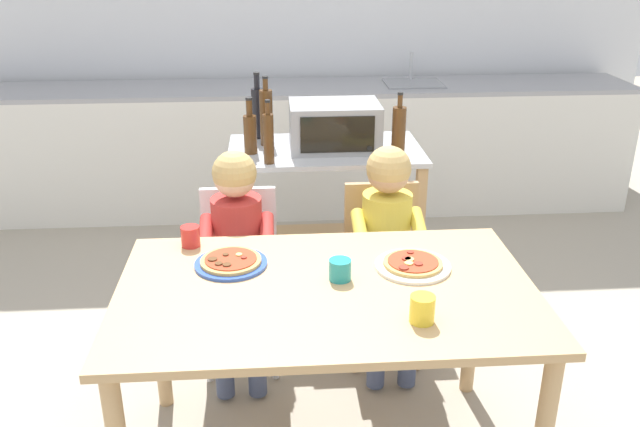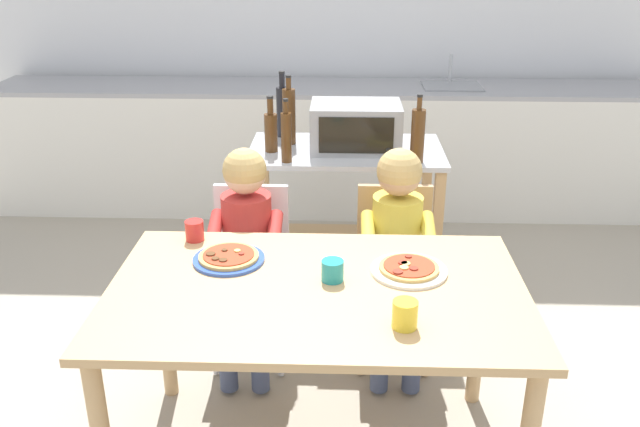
% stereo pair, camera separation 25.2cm
% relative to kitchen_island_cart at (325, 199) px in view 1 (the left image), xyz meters
% --- Properties ---
extents(ground_plane, '(11.89, 11.89, 0.00)m').
position_rel_kitchen_island_cart_xyz_m(ground_plane, '(-0.10, -0.11, -0.57)').
color(ground_plane, '#A89E8C').
extents(back_wall_tiled, '(5.28, 0.12, 2.70)m').
position_rel_kitchen_island_cart_xyz_m(back_wall_tiled, '(-0.10, 1.73, 0.78)').
color(back_wall_tiled, silver).
rests_on(back_wall_tiled, ground).
extents(kitchen_counter, '(4.75, 0.60, 1.10)m').
position_rel_kitchen_island_cart_xyz_m(kitchen_counter, '(-0.10, 1.32, -0.12)').
color(kitchen_counter, silver).
rests_on(kitchen_counter, ground).
extents(kitchen_island_cart, '(1.00, 0.58, 0.85)m').
position_rel_kitchen_island_cart_xyz_m(kitchen_island_cart, '(0.00, 0.00, 0.00)').
color(kitchen_island_cart, '#B7BABF').
rests_on(kitchen_island_cart, ground).
extents(toaster_oven, '(0.46, 0.33, 0.24)m').
position_rel_kitchen_island_cart_xyz_m(toaster_oven, '(0.05, -0.00, 0.40)').
color(toaster_oven, '#999BA0').
rests_on(toaster_oven, kitchen_island_cart).
extents(bottle_tall_green_wine, '(0.07, 0.07, 0.35)m').
position_rel_kitchen_island_cart_xyz_m(bottle_tall_green_wine, '(-0.34, 0.22, 0.43)').
color(bottle_tall_green_wine, black).
rests_on(bottle_tall_green_wine, kitchen_island_cart).
extents(bottle_slim_sauce, '(0.07, 0.07, 0.36)m').
position_rel_kitchen_island_cart_xyz_m(bottle_slim_sauce, '(-0.30, 0.08, 0.44)').
color(bottle_slim_sauce, '#4C2D14').
rests_on(bottle_slim_sauce, kitchen_island_cart).
extents(bottle_clear_vinegar, '(0.05, 0.05, 0.31)m').
position_rel_kitchen_island_cart_xyz_m(bottle_clear_vinegar, '(-0.29, -0.22, 0.41)').
color(bottle_clear_vinegar, '#4C2D14').
rests_on(bottle_clear_vinegar, kitchen_island_cart).
extents(bottle_squat_spirits, '(0.07, 0.07, 0.28)m').
position_rel_kitchen_island_cart_xyz_m(bottle_squat_spirits, '(-0.38, -0.06, 0.39)').
color(bottle_squat_spirits, '#4C2D14').
rests_on(bottle_squat_spirits, kitchen_island_cart).
extents(bottle_brown_beer, '(0.07, 0.07, 0.33)m').
position_rel_kitchen_island_cart_xyz_m(bottle_brown_beer, '(0.34, -0.21, 0.42)').
color(bottle_brown_beer, '#4C2D14').
rests_on(bottle_brown_beer, kitchen_island_cart).
extents(dining_table, '(1.44, 0.89, 0.76)m').
position_rel_kitchen_island_cart_xyz_m(dining_table, '(-0.10, -1.30, 0.09)').
color(dining_table, tan).
rests_on(dining_table, ground).
extents(dining_chair_left, '(0.36, 0.36, 0.81)m').
position_rel_kitchen_island_cart_xyz_m(dining_chair_left, '(-0.43, -0.57, -0.09)').
color(dining_chair_left, silver).
rests_on(dining_chair_left, ground).
extents(dining_chair_right, '(0.36, 0.36, 0.81)m').
position_rel_kitchen_island_cart_xyz_m(dining_chair_right, '(0.23, -0.55, -0.09)').
color(dining_chair_right, tan).
rests_on(dining_chair_right, ground).
extents(child_in_red_shirt, '(0.32, 0.42, 1.02)m').
position_rel_kitchen_island_cart_xyz_m(child_in_red_shirt, '(-0.43, -0.69, 0.09)').
color(child_in_red_shirt, '#424C6B').
rests_on(child_in_red_shirt, ground).
extents(child_in_yellow_shirt, '(0.32, 0.42, 1.02)m').
position_rel_kitchen_island_cart_xyz_m(child_in_yellow_shirt, '(0.23, -0.67, 0.10)').
color(child_in_yellow_shirt, '#424C6B').
rests_on(child_in_yellow_shirt, ground).
extents(pizza_plate_blue_rimmed, '(0.27, 0.27, 0.03)m').
position_rel_kitchen_island_cart_xyz_m(pizza_plate_blue_rimmed, '(-0.43, -1.11, 0.20)').
color(pizza_plate_blue_rimmed, '#3356B7').
rests_on(pizza_plate_blue_rimmed, dining_table).
extents(pizza_plate_white, '(0.28, 0.28, 0.03)m').
position_rel_kitchen_island_cart_xyz_m(pizza_plate_white, '(0.23, -1.17, 0.20)').
color(pizza_plate_white, white).
rests_on(pizza_plate_white, dining_table).
extents(drinking_cup_teal, '(0.08, 0.08, 0.08)m').
position_rel_kitchen_island_cart_xyz_m(drinking_cup_teal, '(-0.05, -1.24, 0.23)').
color(drinking_cup_teal, teal).
rests_on(drinking_cup_teal, dining_table).
extents(drinking_cup_yellow, '(0.08, 0.08, 0.09)m').
position_rel_kitchen_island_cart_xyz_m(drinking_cup_yellow, '(0.18, -1.54, 0.23)').
color(drinking_cup_yellow, yellow).
rests_on(drinking_cup_yellow, dining_table).
extents(drinking_cup_red, '(0.07, 0.07, 0.08)m').
position_rel_kitchen_island_cart_xyz_m(drinking_cup_red, '(-0.60, -0.93, 0.23)').
color(drinking_cup_red, red).
rests_on(drinking_cup_red, dining_table).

